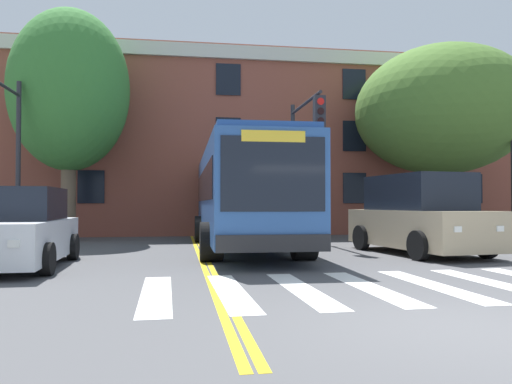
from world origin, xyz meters
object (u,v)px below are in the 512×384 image
Objects in this scene: car_tan_far_lane at (418,216)px; street_tree_curbside_large at (441,111)px; city_bus at (242,193)px; car_white_near_lane at (19,231)px; traffic_light_overhead at (303,142)px; street_tree_curbside_small at (69,91)px; car_red_behind_bus at (196,216)px.

street_tree_curbside_large is at bearing 55.52° from car_tan_far_lane.
city_bus is 2.26× the size of car_tan_far_lane.
city_bus is 2.50× the size of car_white_near_lane.
traffic_light_overhead is 0.58× the size of street_tree_curbside_small.
car_tan_far_lane is 0.98× the size of traffic_light_overhead.
car_white_near_lane is 1.03× the size of car_red_behind_bus.
street_tree_curbside_large is at bearing 27.10° from car_white_near_lane.
car_white_near_lane is 10.38m from car_tan_far_lane.
city_bus is 1.18× the size of street_tree_curbside_large.
street_tree_curbside_small is at bearing 177.21° from street_tree_curbside_large.
traffic_light_overhead is 9.23m from street_tree_curbside_small.
street_tree_curbside_large reaches higher than city_bus.
car_red_behind_bus is at bearing 116.57° from car_tan_far_lane.
car_red_behind_bus is 0.46× the size of street_tree_curbside_large.
street_tree_curbside_small is (-8.44, 3.02, 2.19)m from traffic_light_overhead.
car_red_behind_bus is at bearing 112.54° from traffic_light_overhead.
city_bus is 1.29× the size of street_tree_curbside_small.
car_white_near_lane is at bearing -171.78° from car_tan_far_lane.
street_tree_curbside_small reaches higher than traffic_light_overhead.
car_red_behind_bus reaches higher than car_white_near_lane.
city_bus is at bearing -155.60° from traffic_light_overhead.
car_white_near_lane is at bearing -85.45° from street_tree_curbside_small.
car_white_near_lane is 13.96m from car_red_behind_bus.
street_tree_curbside_large is 14.93m from street_tree_curbside_small.
traffic_light_overhead is at bearing 124.94° from car_tan_far_lane.
street_tree_curbside_large is 1.10× the size of street_tree_curbside_small.
city_bus reaches higher than car_white_near_lane.
car_red_behind_bus is 9.33m from traffic_light_overhead.
car_tan_far_lane is at bearing 8.22° from car_white_near_lane.
car_red_behind_bus is (-5.88, 11.77, -0.24)m from car_tan_far_lane.
car_red_behind_bus is (-1.14, 9.27, -0.95)m from city_bus.
city_bus is 2.56× the size of car_red_behind_bus.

